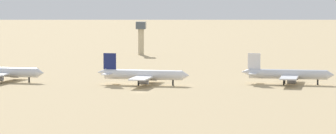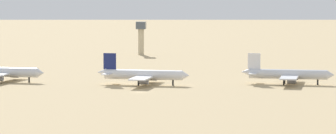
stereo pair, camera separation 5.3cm
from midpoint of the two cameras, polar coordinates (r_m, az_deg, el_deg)
ground at (r=335.70m, az=-1.71°, el=-1.56°), size 4000.00×4000.00×0.00m
parked_jet_navy_2 at (r=376.82m, az=-10.12°, el=-0.30°), size 36.36×31.04×12.05m
parked_jet_navy_3 at (r=359.44m, az=-1.56°, el=-0.47°), size 36.71×31.08×12.12m
parked_jet_white_4 at (r=364.71m, az=7.27°, el=-0.44°), size 36.17×30.59×11.94m
control_tower at (r=511.00m, az=-1.65°, el=1.97°), size 5.20×5.20×18.11m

